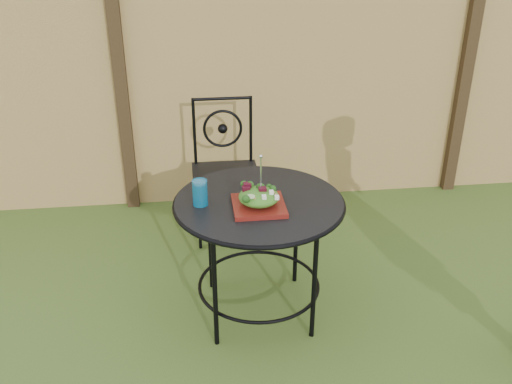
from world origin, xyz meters
TOP-DOWN VIEW (x-y plane):
  - fence at (-0.00, 2.19)m, footprint 8.00×0.12m
  - patio_table at (-0.48, 0.72)m, footprint 0.92×0.92m
  - patio_chair at (-0.59, 1.70)m, footprint 0.46×0.46m
  - salad_plate at (-0.49, 0.64)m, footprint 0.27×0.27m
  - salad at (-0.49, 0.64)m, footprint 0.21×0.21m
  - fork at (-0.48, 0.64)m, footprint 0.01×0.01m
  - drinking_glass at (-0.79, 0.71)m, footprint 0.08×0.08m

SIDE VIEW (x-z plane):
  - patio_chair at x=-0.59m, z-range 0.03..0.98m
  - patio_table at x=-0.48m, z-range 0.22..0.95m
  - salad_plate at x=-0.49m, z-range 0.72..0.75m
  - salad at x=-0.49m, z-range 0.75..0.83m
  - drinking_glass at x=-0.79m, z-range 0.72..0.86m
  - fork at x=-0.48m, z-range 0.83..1.01m
  - fence at x=0.00m, z-range 0.00..1.90m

